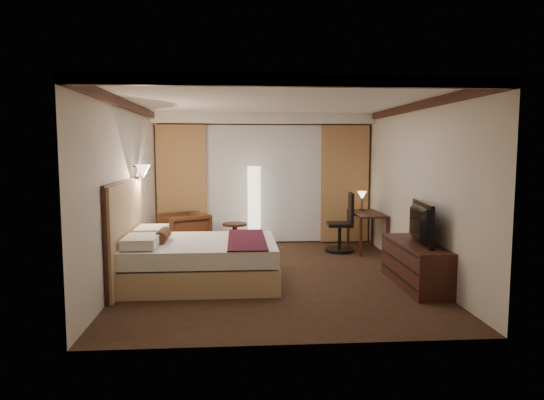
{
  "coord_description": "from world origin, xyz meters",
  "views": [
    {
      "loc": [
        -0.57,
        -7.46,
        1.98
      ],
      "look_at": [
        0.0,
        0.4,
        1.15
      ],
      "focal_mm": 32.0,
      "sensor_mm": 36.0,
      "label": 1
    }
  ],
  "objects": [
    {
      "name": "floor",
      "position": [
        0.0,
        0.0,
        0.0
      ],
      "size": [
        4.5,
        5.5,
        0.01
      ],
      "primitive_type": "cube",
      "color": "#322213",
      "rests_on": "ground"
    },
    {
      "name": "desk",
      "position": [
        1.95,
        1.71,
        0.38
      ],
      "size": [
        0.55,
        1.11,
        0.75
      ],
      "primitive_type": null,
      "color": "black",
      "rests_on": "floor"
    },
    {
      "name": "floor_lamp",
      "position": [
        -0.23,
        2.2,
        0.83
      ],
      "size": [
        0.35,
        0.35,
        1.65
      ],
      "primitive_type": null,
      "color": "white",
      "rests_on": "floor"
    },
    {
      "name": "right_wall",
      "position": [
        2.25,
        0.0,
        1.35
      ],
      "size": [
        0.02,
        5.5,
        2.7
      ],
      "primitive_type": "cube",
      "color": "beige",
      "rests_on": "floor"
    },
    {
      "name": "headboard",
      "position": [
        -2.2,
        -0.33,
        0.75
      ],
      "size": [
        0.12,
        2.02,
        1.5
      ],
      "primitive_type": null,
      "color": "tan",
      "rests_on": "floor"
    },
    {
      "name": "crown_molding",
      "position": [
        0.0,
        0.0,
        2.64
      ],
      "size": [
        4.5,
        5.5,
        0.12
      ],
      "primitive_type": null,
      "color": "black",
      "rests_on": "ceiling"
    },
    {
      "name": "side_table",
      "position": [
        -0.62,
        1.96,
        0.27
      ],
      "size": [
        0.48,
        0.48,
        0.53
      ],
      "primitive_type": null,
      "color": "black",
      "rests_on": "floor"
    },
    {
      "name": "desk_lamp",
      "position": [
        1.95,
        2.11,
        0.92
      ],
      "size": [
        0.18,
        0.18,
        0.34
      ],
      "primitive_type": null,
      "color": "#FFD899",
      "rests_on": "desk"
    },
    {
      "name": "soffit",
      "position": [
        0.0,
        2.5,
        2.6
      ],
      "size": [
        4.5,
        0.5,
        0.2
      ],
      "primitive_type": "cube",
      "color": "white",
      "rests_on": "ceiling"
    },
    {
      "name": "curtain_right_drape",
      "position": [
        1.7,
        2.61,
        1.25
      ],
      "size": [
        1.0,
        0.14,
        2.45
      ],
      "primitive_type": "cube",
      "color": "tan",
      "rests_on": "back_wall"
    },
    {
      "name": "bed",
      "position": [
        -1.09,
        -0.33,
        0.32
      ],
      "size": [
        2.2,
        1.72,
        0.64
      ],
      "primitive_type": null,
      "color": "white",
      "rests_on": "floor"
    },
    {
      "name": "curtain_sheer",
      "position": [
        0.0,
        2.67,
        1.25
      ],
      "size": [
        2.48,
        0.04,
        2.45
      ],
      "primitive_type": "cube",
      "color": "silver",
      "rests_on": "back_wall"
    },
    {
      "name": "television",
      "position": [
        1.97,
        -0.74,
        0.95
      ],
      "size": [
        0.77,
        1.17,
        0.14
      ],
      "primitive_type": "imported",
      "rotation": [
        0.0,
        0.0,
        1.43
      ],
      "color": "black",
      "rests_on": "dresser"
    },
    {
      "name": "back_wall",
      "position": [
        0.0,
        2.75,
        1.35
      ],
      "size": [
        4.5,
        0.02,
        2.7
      ],
      "primitive_type": "cube",
      "color": "beige",
      "rests_on": "floor"
    },
    {
      "name": "wall_sconce",
      "position": [
        -2.09,
        0.52,
        1.62
      ],
      "size": [
        0.24,
        0.24,
        0.24
      ],
      "primitive_type": null,
      "color": "white",
      "rests_on": "left_wall"
    },
    {
      "name": "curtain_left_drape",
      "position": [
        -1.7,
        2.61,
        1.25
      ],
      "size": [
        1.0,
        0.14,
        2.45
      ],
      "primitive_type": "cube",
      "color": "tan",
      "rests_on": "back_wall"
    },
    {
      "name": "dresser",
      "position": [
        2.0,
        -0.74,
        0.32
      ],
      "size": [
        0.5,
        1.63,
        0.63
      ],
      "primitive_type": null,
      "color": "black",
      "rests_on": "floor"
    },
    {
      "name": "left_wall",
      "position": [
        -2.25,
        0.0,
        1.35
      ],
      "size": [
        0.02,
        5.5,
        2.7
      ],
      "primitive_type": "cube",
      "color": "beige",
      "rests_on": "floor"
    },
    {
      "name": "ceiling",
      "position": [
        0.0,
        0.0,
        2.7
      ],
      "size": [
        4.5,
        5.5,
        0.01
      ],
      "primitive_type": "cube",
      "color": "white",
      "rests_on": "back_wall"
    },
    {
      "name": "office_chair",
      "position": [
        1.4,
        1.66,
        0.58
      ],
      "size": [
        0.6,
        0.6,
        1.15
      ],
      "primitive_type": null,
      "rotation": [
        0.0,
        0.0,
        -0.08
      ],
      "color": "black",
      "rests_on": "floor"
    },
    {
      "name": "armchair",
      "position": [
        -1.6,
        1.83,
        0.42
      ],
      "size": [
        1.06,
        1.08,
        0.85
      ],
      "primitive_type": "imported",
      "rotation": [
        0.0,
        0.0,
        -1.11
      ],
      "color": "#472B15",
      "rests_on": "floor"
    }
  ]
}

